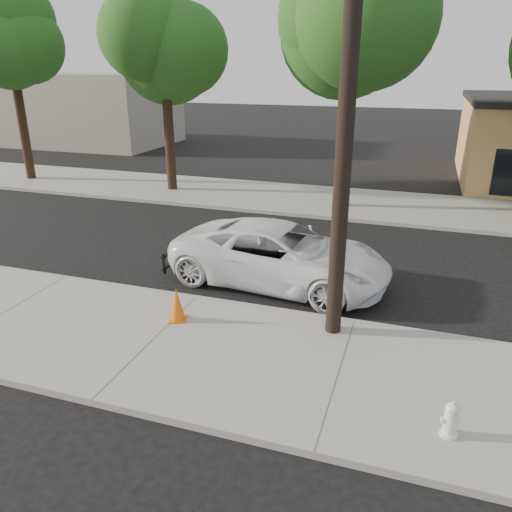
% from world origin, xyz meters
% --- Properties ---
extents(ground, '(120.00, 120.00, 0.00)m').
position_xyz_m(ground, '(0.00, 0.00, 0.00)').
color(ground, black).
rests_on(ground, ground).
extents(near_sidewalk, '(90.00, 4.40, 0.15)m').
position_xyz_m(near_sidewalk, '(0.00, -4.30, 0.07)').
color(near_sidewalk, gray).
rests_on(near_sidewalk, ground).
extents(far_sidewalk, '(90.00, 5.00, 0.15)m').
position_xyz_m(far_sidewalk, '(0.00, 8.50, 0.07)').
color(far_sidewalk, gray).
rests_on(far_sidewalk, ground).
extents(curb_near, '(90.00, 0.12, 0.16)m').
position_xyz_m(curb_near, '(0.00, -2.10, 0.07)').
color(curb_near, '#9E9B93').
rests_on(curb_near, ground).
extents(building_far, '(14.00, 8.00, 5.00)m').
position_xyz_m(building_far, '(-20.00, 20.00, 2.50)').
color(building_far, gray).
rests_on(building_far, ground).
extents(utility_pole, '(1.40, 0.34, 9.00)m').
position_xyz_m(utility_pole, '(3.60, -2.70, 4.70)').
color(utility_pole, black).
rests_on(utility_pole, near_sidewalk).
extents(tree_a, '(4.65, 4.50, 9.00)m').
position_xyz_m(tree_a, '(-13.80, 7.85, 6.53)').
color(tree_a, black).
rests_on(tree_a, far_sidewalk).
extents(tree_b, '(4.34, 4.20, 8.45)m').
position_xyz_m(tree_b, '(-5.81, 8.06, 6.15)').
color(tree_b, black).
rests_on(tree_b, far_sidewalk).
extents(tree_c, '(4.96, 4.80, 9.55)m').
position_xyz_m(tree_c, '(2.22, 7.64, 6.91)').
color(tree_c, black).
rests_on(tree_c, far_sidewalk).
extents(police_cruiser, '(6.21, 3.34, 1.66)m').
position_xyz_m(police_cruiser, '(1.70, -0.28, 0.83)').
color(police_cruiser, white).
rests_on(police_cruiser, ground).
extents(fire_hydrant, '(0.32, 0.29, 0.60)m').
position_xyz_m(fire_hydrant, '(5.96, -5.45, 0.44)').
color(fire_hydrant, silver).
rests_on(fire_hydrant, near_sidewalk).
extents(traffic_cone, '(0.53, 0.53, 0.79)m').
position_xyz_m(traffic_cone, '(0.10, -3.35, 0.53)').
color(traffic_cone, '#F5610C').
rests_on(traffic_cone, near_sidewalk).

